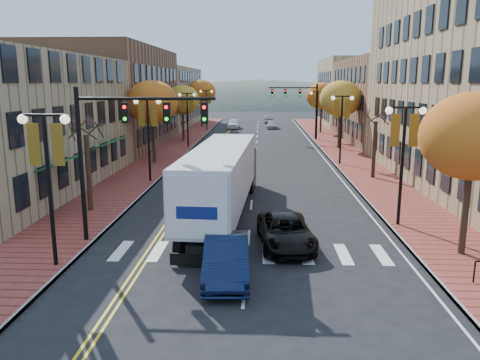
# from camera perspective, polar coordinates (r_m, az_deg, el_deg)

# --- Properties ---
(ground) EXTENTS (200.00, 200.00, 0.00)m
(ground) POSITION_cam_1_polar(r_m,az_deg,el_deg) (18.48, 0.72, -11.06)
(ground) COLOR black
(ground) RESTS_ON ground
(sidewalk_left) EXTENTS (4.00, 85.00, 0.15)m
(sidewalk_left) POSITION_cam_1_polar(r_m,az_deg,el_deg) (50.92, -8.26, 3.70)
(sidewalk_left) COLOR brown
(sidewalk_left) RESTS_ON ground
(sidewalk_right) EXTENTS (4.00, 85.00, 0.15)m
(sidewalk_right) POSITION_cam_1_polar(r_m,az_deg,el_deg) (50.73, 12.18, 3.53)
(sidewalk_right) COLOR brown
(sidewalk_right) RESTS_ON ground
(building_left_mid) EXTENTS (12.00, 24.00, 11.00)m
(building_left_mid) POSITION_cam_1_polar(r_m,az_deg,el_deg) (55.86, -15.95, 9.68)
(building_left_mid) COLOR brown
(building_left_mid) RESTS_ON ground
(building_left_far) EXTENTS (12.00, 26.00, 9.50)m
(building_left_far) POSITION_cam_1_polar(r_m,az_deg,el_deg) (79.99, -10.24, 9.93)
(building_left_far) COLOR #9E8966
(building_left_far) RESTS_ON ground
(building_right_mid) EXTENTS (15.00, 24.00, 10.00)m
(building_right_mid) POSITION_cam_1_polar(r_m,az_deg,el_deg) (61.72, 19.75, 9.14)
(building_right_mid) COLOR brown
(building_right_mid) RESTS_ON ground
(building_right_far) EXTENTS (15.00, 20.00, 11.00)m
(building_right_far) POSITION_cam_1_polar(r_m,az_deg,el_deg) (83.00, 15.33, 10.28)
(building_right_far) COLOR #9E8966
(building_right_far) RESTS_ON ground
(tree_left_a) EXTENTS (0.28, 0.28, 4.20)m
(tree_left_a) POSITION_cam_1_polar(r_m,az_deg,el_deg) (27.22, -17.98, 0.81)
(tree_left_a) COLOR #382619
(tree_left_a) RESTS_ON sidewalk_left
(tree_left_b) EXTENTS (4.48, 4.48, 7.21)m
(tree_left_b) POSITION_cam_1_polar(r_m,az_deg,el_deg) (42.14, -10.65, 9.28)
(tree_left_b) COLOR #382619
(tree_left_b) RESTS_ON sidewalk_left
(tree_left_c) EXTENTS (4.16, 4.16, 6.69)m
(tree_left_c) POSITION_cam_1_polar(r_m,az_deg,el_deg) (57.84, -7.02, 9.65)
(tree_left_c) COLOR #382619
(tree_left_c) RESTS_ON sidewalk_left
(tree_left_d) EXTENTS (4.61, 4.61, 7.42)m
(tree_left_d) POSITION_cam_1_polar(r_m,az_deg,el_deg) (75.63, -4.75, 10.62)
(tree_left_d) COLOR #382619
(tree_left_d) RESTS_ON sidewalk_left
(tree_right_a) EXTENTS (4.16, 4.16, 6.69)m
(tree_right_a) POSITION_cam_1_polar(r_m,az_deg,el_deg) (20.92, 26.52, 4.74)
(tree_right_a) COLOR #382619
(tree_right_a) RESTS_ON sidewalk_right
(tree_right_b) EXTENTS (0.28, 0.28, 4.20)m
(tree_right_b) POSITION_cam_1_polar(r_m,az_deg,el_deg) (36.36, 16.04, 3.58)
(tree_right_b) COLOR #382619
(tree_right_b) RESTS_ON sidewalk_right
(tree_right_c) EXTENTS (4.48, 4.48, 7.21)m
(tree_right_c) POSITION_cam_1_polar(r_m,az_deg,el_deg) (51.74, 12.16, 9.66)
(tree_right_c) COLOR #382619
(tree_right_c) RESTS_ON sidewalk_right
(tree_right_d) EXTENTS (4.35, 4.35, 7.00)m
(tree_right_d) POSITION_cam_1_polar(r_m,az_deg,el_deg) (67.57, 9.92, 10.07)
(tree_right_d) COLOR #382619
(tree_right_d) RESTS_ON sidewalk_right
(lamp_left_a) EXTENTS (1.96, 0.36, 6.05)m
(lamp_left_a) POSITION_cam_1_polar(r_m,az_deg,el_deg) (19.04, -22.45, 2.19)
(lamp_left_a) COLOR black
(lamp_left_a) RESTS_ON ground
(lamp_left_b) EXTENTS (1.96, 0.36, 6.05)m
(lamp_left_b) POSITION_cam_1_polar(r_m,az_deg,el_deg) (34.10, -11.14, 6.76)
(lamp_left_b) COLOR black
(lamp_left_b) RESTS_ON ground
(lamp_left_c) EXTENTS (1.96, 0.36, 6.05)m
(lamp_left_c) POSITION_cam_1_polar(r_m,az_deg,el_deg) (51.72, -6.44, 8.57)
(lamp_left_c) COLOR black
(lamp_left_c) RESTS_ON ground
(lamp_left_d) EXTENTS (1.96, 0.36, 6.05)m
(lamp_left_d) POSITION_cam_1_polar(r_m,az_deg,el_deg) (69.54, -4.12, 9.44)
(lamp_left_d) COLOR black
(lamp_left_d) RESTS_ON ground
(lamp_right_a) EXTENTS (1.96, 0.36, 6.05)m
(lamp_right_a) POSITION_cam_1_polar(r_m,az_deg,el_deg) (24.22, 19.32, 4.31)
(lamp_right_a) COLOR black
(lamp_right_a) RESTS_ON ground
(lamp_right_b) EXTENTS (1.96, 0.36, 6.05)m
(lamp_right_b) POSITION_cam_1_polar(r_m,az_deg,el_deg) (41.70, 12.29, 7.60)
(lamp_right_b) COLOR black
(lamp_right_b) RESTS_ON ground
(lamp_right_c) EXTENTS (1.96, 0.36, 6.05)m
(lamp_right_c) POSITION_cam_1_polar(r_m,az_deg,el_deg) (59.49, 9.41, 8.91)
(lamp_right_c) COLOR black
(lamp_right_c) RESTS_ON ground
(traffic_mast_near) EXTENTS (6.10, 0.35, 7.00)m
(traffic_mast_near) POSITION_cam_1_polar(r_m,az_deg,el_deg) (21.02, -14.13, 5.30)
(traffic_mast_near) COLOR black
(traffic_mast_near) RESTS_ON ground
(traffic_mast_far) EXTENTS (6.10, 0.34, 7.00)m
(traffic_mast_far) POSITION_cam_1_polar(r_m,az_deg,el_deg) (59.26, 7.46, 9.57)
(traffic_mast_far) COLOR black
(traffic_mast_far) RESTS_ON ground
(semi_truck) EXTENTS (3.35, 15.88, 3.94)m
(semi_truck) POSITION_cam_1_polar(r_m,az_deg,el_deg) (25.15, -1.99, 0.64)
(semi_truck) COLOR black
(semi_truck) RESTS_ON ground
(navy_sedan) EXTENTS (1.90, 4.78, 1.55)m
(navy_sedan) POSITION_cam_1_polar(r_m,az_deg,el_deg) (17.64, -1.67, -9.49)
(navy_sedan) COLOR #0C1632
(navy_sedan) RESTS_ON ground
(black_suv) EXTENTS (2.69, 5.07, 1.36)m
(black_suv) POSITION_cam_1_polar(r_m,az_deg,el_deg) (21.00, 5.59, -6.28)
(black_suv) COLOR black
(black_suv) RESTS_ON ground
(car_far_white) EXTENTS (1.90, 4.58, 1.55)m
(car_far_white) POSITION_cam_1_polar(r_m,az_deg,el_deg) (73.96, -0.76, 6.88)
(car_far_white) COLOR white
(car_far_white) RESTS_ON ground
(car_far_silver) EXTENTS (1.71, 4.14, 1.20)m
(car_far_silver) POSITION_cam_1_polar(r_m,az_deg,el_deg) (74.24, 3.95, 6.74)
(car_far_silver) COLOR #A5A4AC
(car_far_silver) RESTS_ON ground
(car_far_oncoming) EXTENTS (1.49, 4.18, 1.37)m
(car_far_oncoming) POSITION_cam_1_polar(r_m,az_deg,el_deg) (84.09, 3.50, 7.40)
(car_far_oncoming) COLOR #94959B
(car_far_oncoming) RESTS_ON ground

